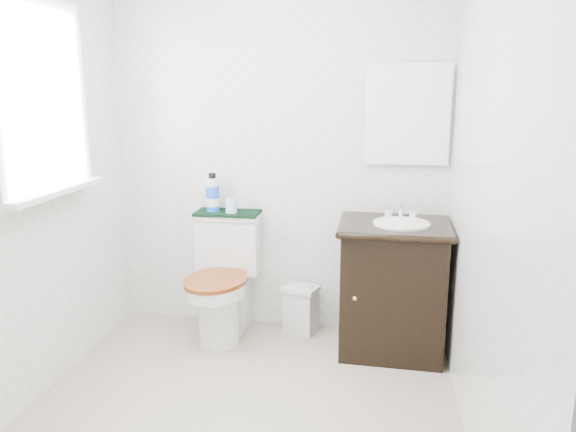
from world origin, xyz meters
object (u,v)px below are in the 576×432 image
(toilet, at_px, (224,284))
(cup, at_px, (231,205))
(mouthwash_bottle, at_px, (213,194))
(trash_bin, at_px, (301,309))
(vanity, at_px, (394,284))

(toilet, xyz_separation_m, cup, (0.03, 0.10, 0.51))
(toilet, bearing_deg, mouthwash_bottle, 128.76)
(toilet, xyz_separation_m, mouthwash_bottle, (-0.10, 0.12, 0.58))
(trash_bin, height_order, cup, cup)
(vanity, relative_size, mouthwash_bottle, 3.62)
(trash_bin, distance_m, mouthwash_bottle, 0.97)
(trash_bin, relative_size, mouthwash_bottle, 1.27)
(trash_bin, bearing_deg, toilet, -167.97)
(cup, bearing_deg, toilet, -108.43)
(trash_bin, xyz_separation_m, mouthwash_bottle, (-0.59, 0.02, 0.77))
(toilet, bearing_deg, cup, 71.57)
(vanity, xyz_separation_m, mouthwash_bottle, (-1.19, 0.19, 0.50))
(toilet, relative_size, vanity, 0.86)
(toilet, relative_size, trash_bin, 2.47)
(mouthwash_bottle, height_order, cup, mouthwash_bottle)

